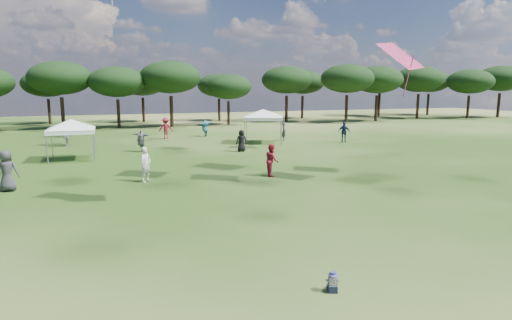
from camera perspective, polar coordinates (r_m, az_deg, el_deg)
The scene contains 5 objects.
tree_line at distance 53.63m, azimuth -12.78°, elevation 10.39°, with size 108.78×17.63×7.77m.
tent_left at distance 29.22m, azimuth -23.49°, elevation 4.76°, with size 5.62×5.62×2.87m.
tent_right at distance 35.23m, azimuth 0.97°, elevation 6.58°, with size 5.90×5.90×3.07m.
toddler at distance 10.14m, azimuth 10.19°, elevation -15.78°, with size 0.36×0.39×0.48m.
festival_crowd at distance 31.12m, azimuth -14.97°, elevation 2.52°, with size 29.30×20.20×1.90m.
Camera 1 is at (-4.25, -5.80, 4.54)m, focal length 30.00 mm.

